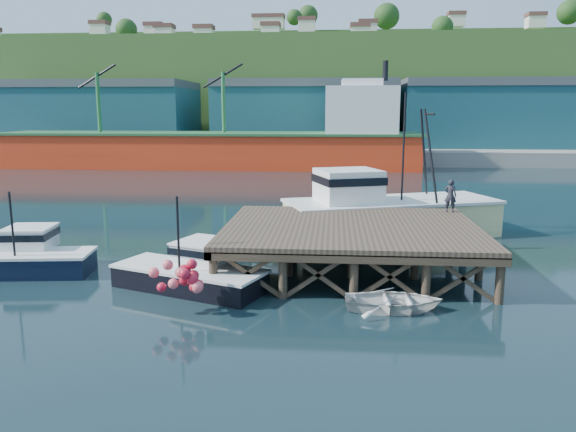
# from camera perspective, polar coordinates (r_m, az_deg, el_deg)

# --- Properties ---
(ground) EXTENTS (300.00, 300.00, 0.00)m
(ground) POSITION_cam_1_polar(r_m,az_deg,el_deg) (27.85, -5.10, -5.00)
(ground) COLOR black
(ground) RESTS_ON ground
(wharf) EXTENTS (12.00, 10.00, 2.62)m
(wharf) POSITION_cam_1_polar(r_m,az_deg,el_deg) (26.83, 6.43, -1.37)
(wharf) COLOR brown
(wharf) RESTS_ON ground
(far_quay) EXTENTS (160.00, 40.00, 2.00)m
(far_quay) POSITION_cam_1_polar(r_m,az_deg,el_deg) (96.75, 1.94, 6.80)
(far_quay) COLOR gray
(far_quay) RESTS_ON ground
(warehouse_left) EXTENTS (32.00, 16.00, 9.00)m
(warehouse_left) POSITION_cam_1_polar(r_m,az_deg,el_deg) (99.65, -19.03, 9.51)
(warehouse_left) COLOR #1A4755
(warehouse_left) RESTS_ON far_quay
(warehouse_mid) EXTENTS (28.00, 16.00, 9.00)m
(warehouse_mid) POSITION_cam_1_polar(r_m,az_deg,el_deg) (91.55, 1.81, 10.03)
(warehouse_mid) COLOR #1A4755
(warehouse_mid) RESTS_ON far_quay
(warehouse_right) EXTENTS (30.00, 16.00, 9.00)m
(warehouse_right) POSITION_cam_1_polar(r_m,az_deg,el_deg) (94.88, 20.47, 9.39)
(warehouse_right) COLOR #1A4755
(warehouse_right) RESTS_ON far_quay
(cargo_ship) EXTENTS (55.50, 10.00, 13.75)m
(cargo_ship) POSITION_cam_1_polar(r_m,az_deg,el_deg) (75.68, -5.34, 7.44)
(cargo_ship) COLOR red
(cargo_ship) RESTS_ON ground
(hillside) EXTENTS (220.00, 50.00, 22.00)m
(hillside) POSITION_cam_1_polar(r_m,az_deg,el_deg) (126.56, 2.64, 12.23)
(hillside) COLOR #2D511E
(hillside) RESTS_ON ground
(boat_navy) EXTENTS (6.61, 3.85, 3.99)m
(boat_navy) POSITION_cam_1_polar(r_m,az_deg,el_deg) (29.06, -25.24, -3.70)
(boat_navy) COLOR black
(boat_navy) RESTS_ON ground
(boat_black) EXTENTS (7.07, 5.87, 4.10)m
(boat_black) POSITION_cam_1_polar(r_m,az_deg,el_deg) (24.47, -9.60, -5.50)
(boat_black) COLOR black
(boat_black) RESTS_ON ground
(trawler) EXTENTS (13.56, 8.60, 8.55)m
(trawler) POSITION_cam_1_polar(r_m,az_deg,el_deg) (34.55, 10.02, 0.93)
(trawler) COLOR beige
(trawler) RESTS_ON ground
(dinghy) EXTENTS (3.81, 2.78, 0.77)m
(dinghy) POSITION_cam_1_polar(r_m,az_deg,el_deg) (21.94, 10.65, -8.45)
(dinghy) COLOR silver
(dinghy) RESTS_ON ground
(dockworker) EXTENTS (0.74, 0.59, 1.77)m
(dockworker) POSITION_cam_1_polar(r_m,az_deg,el_deg) (31.34, 16.17, 2.00)
(dockworker) COLOR black
(dockworker) RESTS_ON wharf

